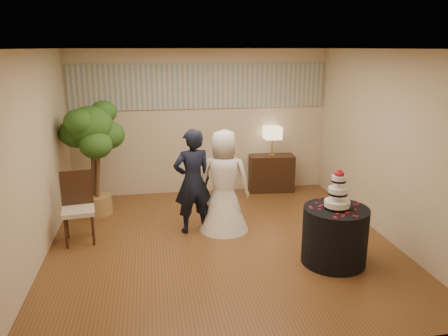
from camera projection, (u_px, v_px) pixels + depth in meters
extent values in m
cube|color=brown|center=(222.00, 243.00, 6.51)|extent=(5.00, 5.00, 0.00)
cube|color=white|center=(222.00, 49.00, 5.76)|extent=(5.00, 5.00, 0.00)
cube|color=beige|center=(201.00, 123.00, 8.51)|extent=(5.00, 0.06, 2.80)
cube|color=beige|center=(269.00, 218.00, 3.76)|extent=(5.00, 0.06, 2.80)
cube|color=beige|center=(34.00, 159.00, 5.73)|extent=(0.06, 5.00, 2.80)
cube|color=beige|center=(386.00, 145.00, 6.54)|extent=(0.06, 5.00, 2.80)
cube|color=#A4A698|center=(200.00, 86.00, 8.30)|extent=(4.90, 0.02, 0.85)
imported|color=black|center=(193.00, 181.00, 6.72)|extent=(0.67, 0.51, 1.65)
imported|color=white|center=(224.00, 181.00, 6.79)|extent=(0.95, 0.94, 1.62)
cylinder|color=black|center=(335.00, 235.00, 5.84)|extent=(0.89, 0.89, 0.78)
cube|color=black|center=(271.00, 173.00, 8.80)|extent=(0.92, 0.47, 0.74)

